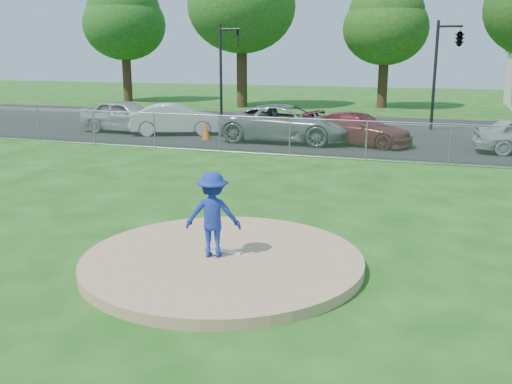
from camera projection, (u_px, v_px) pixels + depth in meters
ground at (329, 169)px, 20.19m from camera, size 120.00×120.00×0.00m
pitchers_mound at (223, 261)px, 10.97m from camera, size 5.40×5.40×0.20m
pitching_rubber at (226, 251)px, 11.13m from camera, size 0.60×0.15×0.04m
chain_link_fence at (340, 140)px, 21.85m from camera, size 40.00×0.06×1.50m
parking_lot at (358, 142)px, 26.17m from camera, size 50.00×8.00×0.01m
street at (378, 123)px, 33.06m from camera, size 60.00×7.00×0.01m
tree_far_left at (124, 14)px, 46.55m from camera, size 6.72×6.72×10.74m
tree_center at (386, 17)px, 41.03m from camera, size 6.16×6.16×9.84m
traffic_signal_left at (224, 64)px, 33.17m from camera, size 1.28×0.20×5.60m
traffic_signal_center at (457, 40)px, 28.88m from camera, size 1.42×2.48×5.60m
pitcher at (213, 214)px, 10.78m from camera, size 1.18×0.87×1.64m
traffic_cone at (206, 131)px, 26.82m from camera, size 0.41×0.41×0.79m
parked_car_silver at (126, 116)px, 29.21m from camera, size 4.93×2.19×1.65m
parked_car_white at (176, 119)px, 28.43m from camera, size 4.84×3.30×1.51m
parked_car_gray at (286, 123)px, 26.07m from camera, size 6.06×2.82×1.68m
parked_car_darkred at (358, 129)px, 25.25m from camera, size 5.14×3.09×1.40m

